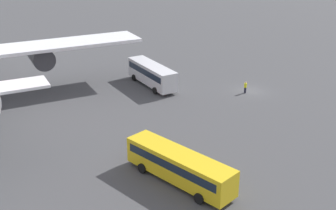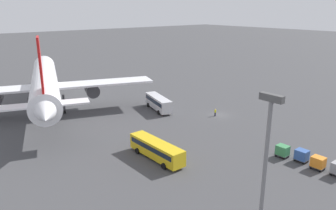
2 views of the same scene
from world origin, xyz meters
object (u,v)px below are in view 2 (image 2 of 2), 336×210
(shuttle_bus_near, at_px, (158,102))
(shuttle_bus_far, at_px, (156,149))
(airplane, at_px, (45,83))
(cargo_cart_green, at_px, (283,150))
(cargo_cart_blue, at_px, (302,155))
(cargo_cart_orange, at_px, (318,162))
(worker_person, at_px, (215,112))

(shuttle_bus_near, distance_m, shuttle_bus_far, 27.09)
(shuttle_bus_far, bearing_deg, shuttle_bus_near, -38.60)
(airplane, height_order, cargo_cart_green, airplane)
(cargo_cart_blue, xyz_separation_m, cargo_cart_green, (2.97, 0.86, 0.00))
(shuttle_bus_near, xyz_separation_m, cargo_cart_green, (-34.13, 0.05, -0.78))
(shuttle_bus_near, bearing_deg, shuttle_bus_far, 156.65)
(cargo_cart_blue, bearing_deg, cargo_cart_orange, 171.18)
(airplane, distance_m, worker_person, 40.15)
(shuttle_bus_far, bearing_deg, cargo_cart_green, -127.85)
(cargo_cart_blue, bearing_deg, airplane, 23.77)
(shuttle_bus_near, distance_m, cargo_cart_orange, 40.07)
(shuttle_bus_near, bearing_deg, worker_person, -134.03)
(shuttle_bus_far, relative_size, worker_person, 6.73)
(cargo_cart_green, bearing_deg, shuttle_bus_far, 52.46)
(worker_person, height_order, cargo_cart_green, cargo_cart_green)
(airplane, xyz_separation_m, cargo_cart_orange, (-54.69, -22.32, -6.17))
(shuttle_bus_far, bearing_deg, worker_person, -69.45)
(shuttle_bus_far, relative_size, cargo_cart_orange, 5.68)
(worker_person, bearing_deg, cargo_cart_orange, 166.09)
(shuttle_bus_near, bearing_deg, cargo_cart_blue, -163.80)
(shuttle_bus_far, bearing_deg, cargo_cart_blue, -132.28)
(cargo_cart_blue, distance_m, cargo_cart_green, 3.09)
(airplane, bearing_deg, shuttle_bus_near, -104.53)
(shuttle_bus_near, height_order, cargo_cart_blue, shuttle_bus_near)
(airplane, height_order, cargo_cart_orange, airplane)
(worker_person, relative_size, cargo_cart_green, 0.84)
(worker_person, xyz_separation_m, cargo_cart_blue, (-25.00, 6.47, 0.32))
(cargo_cart_blue, bearing_deg, worker_person, -14.51)
(shuttle_bus_near, distance_m, worker_person, 14.16)
(airplane, distance_m, cargo_cart_blue, 56.86)
(cargo_cart_orange, relative_size, cargo_cart_green, 1.00)
(shuttle_bus_far, xyz_separation_m, cargo_cart_green, (-12.87, -16.74, -0.63))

